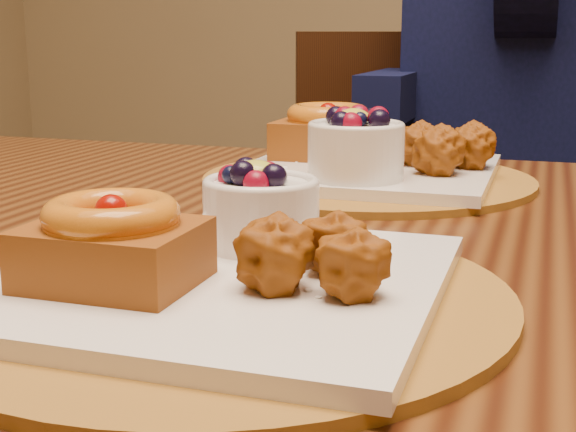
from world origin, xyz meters
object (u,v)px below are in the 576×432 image
object	(u,v)px
chair_far	(411,241)
place_setting_far	(363,158)
diner	(528,22)
dining_table	(313,307)
place_setting_near	(217,266)

from	to	relation	value
chair_far	place_setting_far	bearing A→B (deg)	-107.82
chair_far	diner	world-z (taller)	diner
dining_table	place_setting_near	distance (m)	0.24
dining_table	diner	bearing A→B (deg)	81.17
place_setting_far	chair_far	xyz separation A→B (m)	(-0.05, 0.67, -0.27)
place_setting_near	chair_far	size ratio (longest dim) A/B	0.41
place_setting_far	diner	xyz separation A→B (m)	(0.15, 0.72, 0.16)
dining_table	place_setting_near	bearing A→B (deg)	-90.59
place_setting_near	diner	bearing A→B (deg)	82.71
diner	place_setting_near	bearing A→B (deg)	-75.14
place_setting_near	diner	size ratio (longest dim) A/B	0.43
place_setting_near	chair_far	world-z (taller)	chair_far
chair_far	dining_table	bearing A→B (deg)	-108.57
dining_table	place_setting_far	size ratio (longest dim) A/B	4.21
dining_table	diner	world-z (taller)	diner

